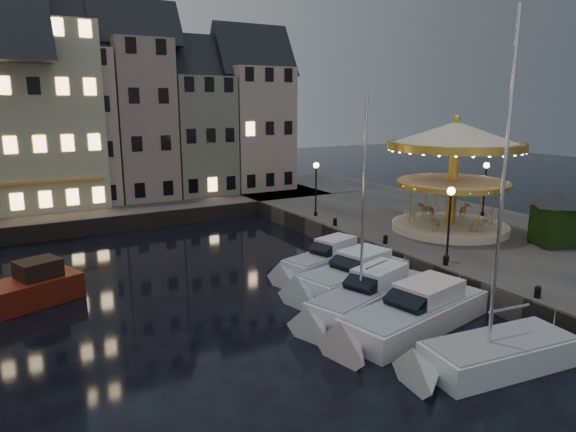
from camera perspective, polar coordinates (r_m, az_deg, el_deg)
ground at (r=25.22m, az=7.19°, el=-10.83°), size 160.00×160.00×0.00m
quay_east at (r=38.35m, az=18.69°, el=-2.19°), size 16.00×56.00×1.30m
quay_north at (r=47.72m, az=-21.82°, el=0.37°), size 44.00×12.00×1.30m
quaywall_e at (r=32.95m, az=9.34°, el=-4.05°), size 0.15×44.00×1.30m
quaywall_n at (r=42.24m, az=-17.96°, el=-0.82°), size 48.00×0.15×1.30m
streetlamp_b at (r=29.41m, az=17.53°, el=0.29°), size 0.44×0.44×4.17m
streetlamp_c at (r=39.63m, az=3.13°, el=3.89°), size 0.44×0.44×4.17m
streetlamp_d at (r=42.36m, az=21.07°, el=3.63°), size 0.44×0.44×4.17m
bollard_a at (r=26.02m, az=26.00°, el=-7.52°), size 0.30×0.30×0.57m
bollard_b at (r=29.24m, az=17.13°, el=-4.65°), size 0.30×0.30×0.57m
bollard_c at (r=32.69m, az=10.77°, el=-2.50°), size 0.30×0.30×0.57m
bollard_d at (r=36.91m, az=5.25°, el=-0.61°), size 0.30×0.30×0.57m
townhouse_nc at (r=48.80m, az=-22.95°, el=10.17°), size 6.82×8.00×14.80m
townhouse_nd at (r=49.83m, az=-16.32°, el=11.26°), size 5.50×8.00×15.80m
townhouse_ne at (r=51.44m, az=-10.23°, el=9.90°), size 6.16×8.00×12.80m
townhouse_nf at (r=53.76m, az=-4.07°, el=10.70°), size 6.82×8.00×13.80m
motorboat_a at (r=21.49m, az=21.35°, el=-14.38°), size 7.24×3.11×11.98m
motorboat_b at (r=23.89m, az=13.43°, el=-10.77°), size 9.05×4.24×2.15m
motorboat_c at (r=25.52m, az=8.50°, el=-8.94°), size 8.57×4.70×11.50m
motorboat_d at (r=28.25m, az=6.78°, el=-6.81°), size 7.92×4.17×2.15m
motorboat_e at (r=30.72m, az=3.92°, el=-5.16°), size 7.11×3.70×2.15m
red_fishing_boat at (r=28.80m, az=-28.25°, el=-7.81°), size 7.03×4.46×5.69m
carousel at (r=36.35m, az=18.03°, el=6.43°), size 8.98×8.98×7.86m
ticket_kiosk at (r=35.23m, az=27.61°, el=0.66°), size 3.27×3.27×3.84m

